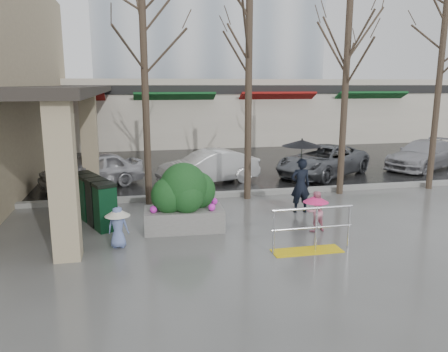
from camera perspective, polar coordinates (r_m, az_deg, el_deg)
name	(u,v)px	position (r m, az deg, el deg)	size (l,w,h in m)	color
ground	(238,237)	(10.83, 1.87, -8.03)	(120.00, 120.00, 0.00)	#51514F
street_asphalt	(166,136)	(32.19, -7.63, 5.19)	(120.00, 36.00, 0.01)	black
curb	(209,195)	(14.55, -1.92, -2.50)	(120.00, 0.30, 0.15)	gray
canopy_slab	(67,86)	(18.03, -19.88, 10.98)	(2.80, 18.00, 0.25)	#2D2823
pillar_front	(63,179)	(9.68, -20.30, -0.41)	(0.55, 0.55, 3.50)	tan
pillar_back	(90,141)	(16.06, -17.14, 4.42)	(0.55, 0.55, 3.50)	tan
storefront_row	(201,111)	(28.25, -2.98, 8.46)	(34.00, 6.74, 4.00)	beige
handrail	(310,235)	(10.05, 11.18, -7.59)	(1.90, 0.50, 1.03)	yellow
tree_west	(143,35)	(13.56, -10.52, 17.60)	(3.20, 3.20, 6.80)	#382B21
tree_midwest	(249,33)	(14.06, 3.30, 18.17)	(3.20, 3.20, 7.00)	#382B21
tree_mideast	(348,47)	(15.22, 15.84, 15.86)	(3.20, 3.20, 6.50)	#382B21
tree_east	(444,33)	(17.16, 26.79, 16.33)	(3.20, 3.20, 7.20)	#382B21
woman	(301,169)	(12.79, 10.03, 0.95)	(1.16, 1.16, 2.18)	black
child_pink	(316,208)	(11.34, 11.86, -4.11)	(0.65, 0.65, 1.05)	pink
child_blue	(118,223)	(10.31, -13.70, -5.93)	(0.58, 0.58, 0.98)	#687DB9
planter	(184,198)	(11.23, -5.25, -2.87)	(2.06, 1.19, 1.76)	gray
news_boxes	(94,200)	(12.34, -16.65, -3.00)	(1.35, 2.25, 1.25)	#0D3A1F
car_a	(92,170)	(16.63, -16.91, 0.76)	(1.49, 3.70, 1.26)	silver
car_b	(209,167)	(16.53, -2.01, 1.21)	(1.33, 3.82, 1.26)	silver
car_c	(323,161)	(18.31, 12.78, 1.96)	(2.09, 4.53, 1.26)	#5C5F64
car_d	(423,155)	(21.35, 24.61, 2.55)	(1.77, 4.34, 1.26)	#A5A4A9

